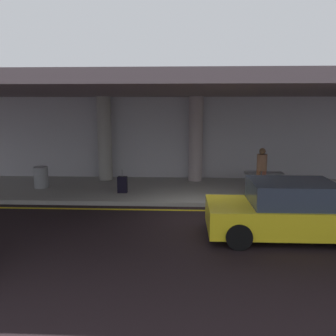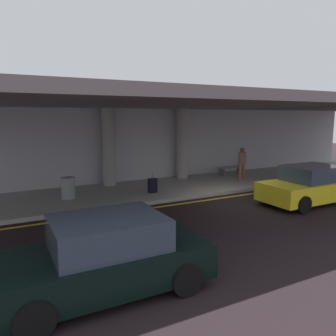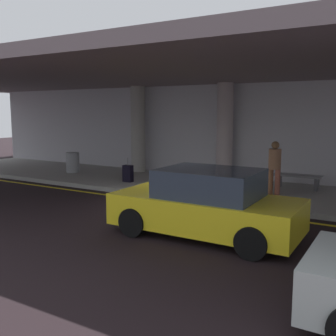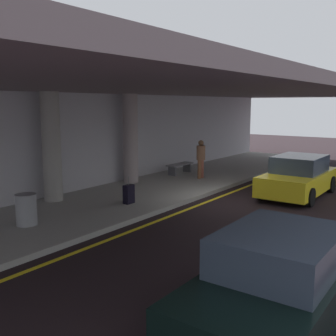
% 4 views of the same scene
% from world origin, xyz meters
% --- Properties ---
extents(ground_plane, '(60.00, 60.00, 0.00)m').
position_xyz_m(ground_plane, '(0.00, 0.00, 0.00)').
color(ground_plane, black).
extents(sidewalk, '(26.00, 4.20, 0.15)m').
position_xyz_m(sidewalk, '(0.00, 3.10, 0.07)').
color(sidewalk, '#9A9A93').
rests_on(sidewalk, ground).
extents(lane_stripe_yellow, '(26.00, 0.14, 0.01)m').
position_xyz_m(lane_stripe_yellow, '(0.00, 0.59, 0.00)').
color(lane_stripe_yellow, yellow).
rests_on(lane_stripe_yellow, ground).
extents(support_column_far_left, '(0.62, 0.62, 3.65)m').
position_xyz_m(support_column_far_left, '(-4.00, 4.64, 1.97)').
color(support_column_far_left, '#98958E').
rests_on(support_column_far_left, sidewalk).
extents(support_column_left_mid, '(0.62, 0.62, 3.65)m').
position_xyz_m(support_column_left_mid, '(0.00, 4.64, 1.97)').
color(support_column_left_mid, '#A19293').
rests_on(support_column_left_mid, sidewalk).
extents(ceiling_overhang, '(28.00, 13.20, 0.30)m').
position_xyz_m(ceiling_overhang, '(0.00, 2.60, 3.95)').
color(ceiling_overhang, slate).
rests_on(ceiling_overhang, support_column_far_left).
extents(terminal_back_wall, '(26.00, 0.30, 3.80)m').
position_xyz_m(terminal_back_wall, '(0.00, 5.35, 1.90)').
color(terminal_back_wall, '#B5B3BB').
rests_on(terminal_back_wall, ground).
extents(car_yellow_taxi, '(4.10, 1.92, 1.50)m').
position_xyz_m(car_yellow_taxi, '(2.20, -1.66, 0.71)').
color(car_yellow_taxi, yellow).
rests_on(car_yellow_taxi, ground).
extents(traveler_with_luggage, '(0.38, 0.38, 1.68)m').
position_xyz_m(traveler_with_luggage, '(2.46, 2.73, 1.11)').
color(traveler_with_luggage, brown).
rests_on(traveler_with_luggage, sidewalk).
extents(suitcase_upright_primary, '(0.36, 0.22, 0.90)m').
position_xyz_m(suitcase_upright_primary, '(-2.83, 2.28, 0.46)').
color(suitcase_upright_primary, black).
rests_on(suitcase_upright_primary, sidewalk).
extents(bench_metal, '(1.60, 0.50, 0.48)m').
position_xyz_m(bench_metal, '(2.88, 4.11, 0.50)').
color(bench_metal, slate).
rests_on(bench_metal, sidewalk).
extents(trash_bin_steel, '(0.56, 0.56, 0.85)m').
position_xyz_m(trash_bin_steel, '(-6.25, 2.95, 0.57)').
color(trash_bin_steel, gray).
rests_on(trash_bin_steel, sidewalk).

